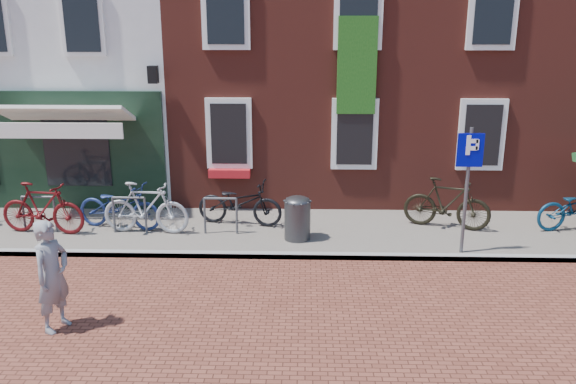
{
  "coord_description": "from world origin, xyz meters",
  "views": [
    {
      "loc": [
        2.32,
        -10.74,
        4.49
      ],
      "look_at": [
        1.98,
        0.71,
        1.2
      ],
      "focal_mm": 36.21,
      "sensor_mm": 36.0,
      "label": 1
    }
  ],
  "objects_px": {
    "woman": "(52,276)",
    "parking_sign": "(468,171)",
    "bicycle_3": "(146,208)",
    "bicycle_5": "(447,203)",
    "bicycle_1": "(42,208)",
    "bicycle_4": "(240,203)",
    "bicycle_2": "(119,206)",
    "litter_bin": "(297,216)"
  },
  "relations": [
    {
      "from": "woman",
      "to": "parking_sign",
      "type": "bearing_deg",
      "value": -46.77
    },
    {
      "from": "bicycle_3",
      "to": "bicycle_5",
      "type": "relative_size",
      "value": 1.0
    },
    {
      "from": "woman",
      "to": "bicycle_1",
      "type": "distance_m",
      "value": 4.37
    },
    {
      "from": "bicycle_1",
      "to": "bicycle_4",
      "type": "bearing_deg",
      "value": -73.85
    },
    {
      "from": "bicycle_2",
      "to": "bicycle_5",
      "type": "distance_m",
      "value": 7.31
    },
    {
      "from": "bicycle_1",
      "to": "bicycle_3",
      "type": "xyz_separation_m",
      "value": [
        2.24,
        0.09,
        0.0
      ]
    },
    {
      "from": "bicycle_3",
      "to": "bicycle_2",
      "type": "bearing_deg",
      "value": 71.61
    },
    {
      "from": "parking_sign",
      "to": "bicycle_3",
      "type": "bearing_deg",
      "value": 171.73
    },
    {
      "from": "bicycle_4",
      "to": "bicycle_5",
      "type": "distance_m",
      "value": 4.65
    },
    {
      "from": "litter_bin",
      "to": "bicycle_3",
      "type": "height_order",
      "value": "bicycle_3"
    },
    {
      "from": "bicycle_1",
      "to": "woman",
      "type": "bearing_deg",
      "value": -147.47
    },
    {
      "from": "parking_sign",
      "to": "bicycle_2",
      "type": "relative_size",
      "value": 1.29
    },
    {
      "from": "bicycle_3",
      "to": "bicycle_1",
      "type": "bearing_deg",
      "value": 97.01
    },
    {
      "from": "bicycle_1",
      "to": "bicycle_5",
      "type": "distance_m",
      "value": 8.9
    },
    {
      "from": "litter_bin",
      "to": "bicycle_4",
      "type": "height_order",
      "value": "bicycle_4"
    },
    {
      "from": "parking_sign",
      "to": "bicycle_3",
      "type": "height_order",
      "value": "parking_sign"
    },
    {
      "from": "bicycle_3",
      "to": "bicycle_4",
      "type": "relative_size",
      "value": 0.97
    },
    {
      "from": "bicycle_1",
      "to": "bicycle_3",
      "type": "bearing_deg",
      "value": -81.05
    },
    {
      "from": "bicycle_2",
      "to": "bicycle_5",
      "type": "relative_size",
      "value": 1.03
    },
    {
      "from": "bicycle_5",
      "to": "bicycle_3",
      "type": "bearing_deg",
      "value": 113.01
    },
    {
      "from": "litter_bin",
      "to": "bicycle_2",
      "type": "xyz_separation_m",
      "value": [
        -3.98,
        0.58,
        -0.01
      ]
    },
    {
      "from": "litter_bin",
      "to": "woman",
      "type": "bearing_deg",
      "value": -134.25
    },
    {
      "from": "parking_sign",
      "to": "bicycle_5",
      "type": "bearing_deg",
      "value": 89.2
    },
    {
      "from": "parking_sign",
      "to": "woman",
      "type": "height_order",
      "value": "parking_sign"
    },
    {
      "from": "woman",
      "to": "bicycle_5",
      "type": "distance_m",
      "value": 8.32
    },
    {
      "from": "woman",
      "to": "bicycle_4",
      "type": "xyz_separation_m",
      "value": [
        2.31,
        4.64,
        -0.26
      ]
    },
    {
      "from": "bicycle_1",
      "to": "bicycle_2",
      "type": "bearing_deg",
      "value": -69.82
    },
    {
      "from": "bicycle_1",
      "to": "bicycle_5",
      "type": "bearing_deg",
      "value": -79.48
    },
    {
      "from": "litter_bin",
      "to": "bicycle_2",
      "type": "distance_m",
      "value": 4.02
    },
    {
      "from": "litter_bin",
      "to": "bicycle_5",
      "type": "distance_m",
      "value": 3.42
    },
    {
      "from": "bicycle_2",
      "to": "bicycle_4",
      "type": "xyz_separation_m",
      "value": [
        2.66,
        0.33,
        0.0
      ]
    },
    {
      "from": "bicycle_3",
      "to": "bicycle_4",
      "type": "bearing_deg",
      "value": -68.03
    },
    {
      "from": "bicycle_3",
      "to": "bicycle_5",
      "type": "bearing_deg",
      "value": -80.89
    },
    {
      "from": "litter_bin",
      "to": "bicycle_2",
      "type": "bearing_deg",
      "value": 171.78
    },
    {
      "from": "bicycle_3",
      "to": "woman",
      "type": "bearing_deg",
      "value": 179.98
    },
    {
      "from": "woman",
      "to": "bicycle_4",
      "type": "relative_size",
      "value": 0.89
    },
    {
      "from": "bicycle_1",
      "to": "bicycle_5",
      "type": "relative_size",
      "value": 1.0
    },
    {
      "from": "bicycle_4",
      "to": "bicycle_5",
      "type": "bearing_deg",
      "value": -80.64
    },
    {
      "from": "litter_bin",
      "to": "woman",
      "type": "relative_size",
      "value": 0.58
    },
    {
      "from": "woman",
      "to": "bicycle_2",
      "type": "height_order",
      "value": "woman"
    },
    {
      "from": "bicycle_4",
      "to": "bicycle_2",
      "type": "bearing_deg",
      "value": 107.76
    },
    {
      "from": "parking_sign",
      "to": "bicycle_5",
      "type": "height_order",
      "value": "parking_sign"
    }
  ]
}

